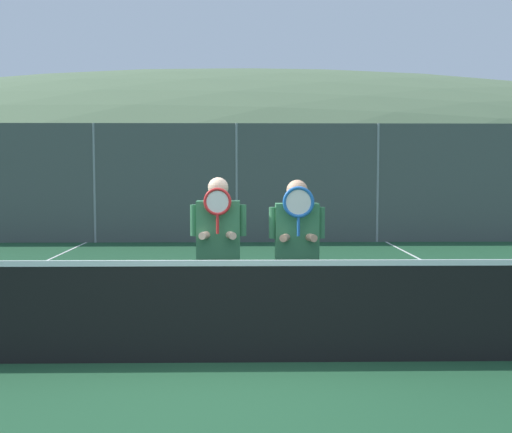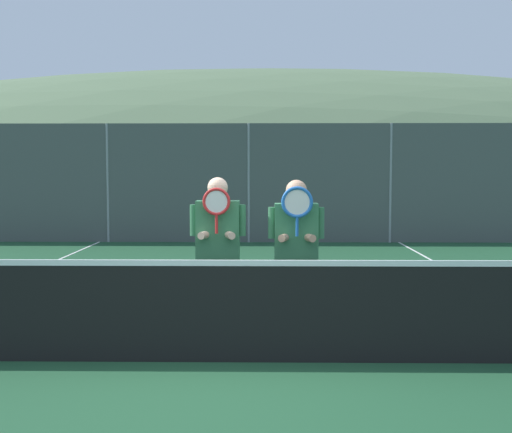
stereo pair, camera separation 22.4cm
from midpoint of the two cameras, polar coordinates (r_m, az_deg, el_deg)
ground_plane at (r=6.28m, az=-3.93°, el=-12.81°), size 120.00×120.00×0.00m
hill_distant at (r=66.02m, az=-1.29°, el=2.59°), size 114.13×63.40×22.19m
clubhouse_building at (r=24.29m, az=-1.45°, el=3.80°), size 22.47×5.50×3.31m
fence_back at (r=16.15m, az=-2.13°, el=2.98°), size 21.46×0.06×2.99m
tennis_net at (r=6.15m, az=-3.95°, el=-8.29°), size 10.22×0.09×1.08m
court_line_right_sideline at (r=9.82m, az=19.93°, el=-6.81°), size 0.05×16.00×0.01m
player_leftmost at (r=6.73m, az=-4.32°, el=-2.58°), size 0.59×0.34×1.76m
player_center_left at (r=6.65m, az=2.69°, el=-2.71°), size 0.58×0.34×1.73m
car_far_left at (r=20.01m, az=-21.74°, el=1.11°), size 4.55×1.91×1.68m
car_left_of_center at (r=18.91m, az=-7.47°, el=1.30°), size 4.04×2.08×1.75m
car_center at (r=18.74m, az=7.67°, el=1.32°), size 4.55×1.96×1.79m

